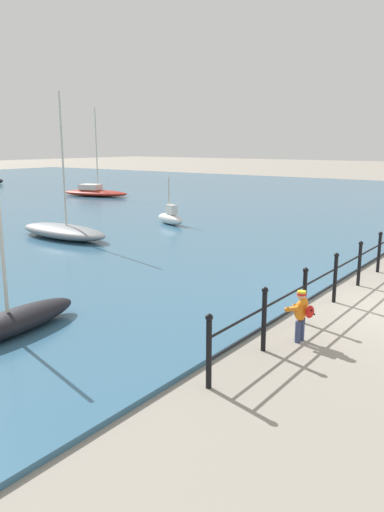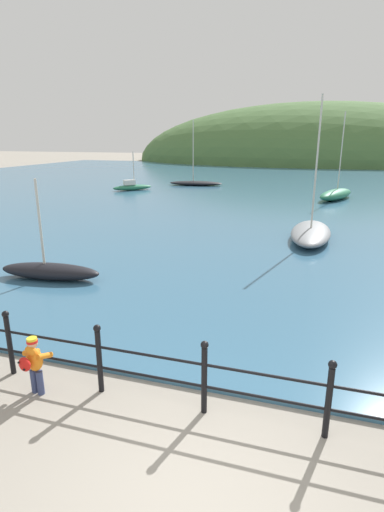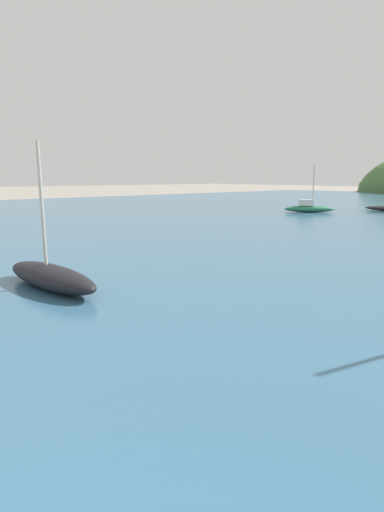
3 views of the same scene
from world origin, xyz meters
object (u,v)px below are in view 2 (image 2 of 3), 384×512
at_px(boat_red_dinghy, 311,232).
at_px(boat_blue_hull, 196,183).
at_px(child_in_coat, 33,361).
at_px(boat_mid_harbor, 50,271).
at_px(boat_twin_mast, 336,194).
at_px(boat_far_right, 132,187).

relative_size(boat_red_dinghy, boat_blue_hull, 1.02).
xyz_separation_m(child_in_coat, boat_blue_hull, (-5.85, 28.38, -0.29)).
height_order(child_in_coat, boat_mid_harbor, boat_mid_harbor).
bearing_deg(child_in_coat, boat_twin_mast, 77.16).
height_order(boat_red_dinghy, boat_twin_mast, boat_twin_mast).
xyz_separation_m(boat_red_dinghy, boat_blue_hull, (-9.87, 16.68, -0.07)).
height_order(boat_red_dinghy, boat_mid_harbor, boat_red_dinghy).
bearing_deg(boat_blue_hull, boat_red_dinghy, -59.39).
height_order(child_in_coat, boat_twin_mast, boat_twin_mast).
height_order(boat_blue_hull, boat_mid_harbor, boat_blue_hull).
xyz_separation_m(boat_red_dinghy, boat_mid_harbor, (-7.09, -7.12, -0.04)).
relative_size(boat_red_dinghy, boat_far_right, 1.87).
distance_m(boat_blue_hull, boat_far_right, 5.95).
distance_m(boat_red_dinghy, boat_mid_harbor, 10.05).
distance_m(child_in_coat, boat_red_dinghy, 12.37).
bearing_deg(boat_mid_harbor, boat_blue_hull, 96.66).
distance_m(boat_blue_hull, boat_mid_harbor, 23.96).
distance_m(boat_red_dinghy, boat_twin_mast, 11.75).
bearing_deg(boat_mid_harbor, child_in_coat, -56.11).
height_order(boat_red_dinghy, boat_blue_hull, boat_red_dinghy).
bearing_deg(boat_far_right, boat_red_dinghy, -41.53).
bearing_deg(boat_blue_hull, boat_twin_mast, -24.12).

